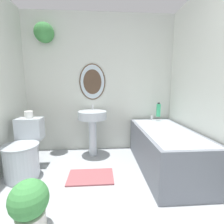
{
  "coord_description": "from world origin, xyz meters",
  "views": [
    {
      "loc": [
        0.0,
        -0.39,
        1.17
      ],
      "look_at": [
        0.14,
        1.58,
        0.86
      ],
      "focal_mm": 26.0,
      "sensor_mm": 36.0,
      "label": 1
    }
  ],
  "objects_px": {
    "toilet": "(24,153)",
    "potted_plant": "(29,204)",
    "shampoo_bottle": "(158,110)",
    "pedestal_sink": "(92,121)",
    "toilet_paper_roll": "(29,115)",
    "bathtub": "(165,148)"
  },
  "relations": [
    {
      "from": "toilet_paper_roll",
      "to": "potted_plant",
      "type": "bearing_deg",
      "value": -68.8
    },
    {
      "from": "toilet",
      "to": "shampoo_bottle",
      "type": "height_order",
      "value": "shampoo_bottle"
    },
    {
      "from": "bathtub",
      "to": "shampoo_bottle",
      "type": "bearing_deg",
      "value": 80.73
    },
    {
      "from": "toilet",
      "to": "shampoo_bottle",
      "type": "bearing_deg",
      "value": 17.51
    },
    {
      "from": "potted_plant",
      "to": "toilet_paper_roll",
      "type": "relative_size",
      "value": 4.02
    },
    {
      "from": "pedestal_sink",
      "to": "shampoo_bottle",
      "type": "xyz_separation_m",
      "value": [
        1.15,
        0.07,
        0.17
      ]
    },
    {
      "from": "pedestal_sink",
      "to": "toilet_paper_roll",
      "type": "xyz_separation_m",
      "value": [
        -0.88,
        -0.33,
        0.18
      ]
    },
    {
      "from": "bathtub",
      "to": "shampoo_bottle",
      "type": "relative_size",
      "value": 6.17
    },
    {
      "from": "toilet",
      "to": "toilet_paper_roll",
      "type": "height_order",
      "value": "toilet_paper_roll"
    },
    {
      "from": "bathtub",
      "to": "shampoo_bottle",
      "type": "distance_m",
      "value": 0.76
    },
    {
      "from": "toilet",
      "to": "potted_plant",
      "type": "bearing_deg",
      "value": -63.83
    },
    {
      "from": "toilet",
      "to": "pedestal_sink",
      "type": "xyz_separation_m",
      "value": [
        0.88,
        0.56,
        0.29
      ]
    },
    {
      "from": "toilet",
      "to": "shampoo_bottle",
      "type": "xyz_separation_m",
      "value": [
        2.02,
        0.64,
        0.45
      ]
    },
    {
      "from": "bathtub",
      "to": "toilet_paper_roll",
      "type": "distance_m",
      "value": 1.99
    },
    {
      "from": "bathtub",
      "to": "potted_plant",
      "type": "bearing_deg",
      "value": -147.94
    },
    {
      "from": "pedestal_sink",
      "to": "toilet_paper_roll",
      "type": "height_order",
      "value": "pedestal_sink"
    },
    {
      "from": "bathtub",
      "to": "toilet_paper_roll",
      "type": "bearing_deg",
      "value": 174.13
    },
    {
      "from": "pedestal_sink",
      "to": "shampoo_bottle",
      "type": "relative_size",
      "value": 3.54
    },
    {
      "from": "pedestal_sink",
      "to": "toilet_paper_roll",
      "type": "relative_size",
      "value": 7.82
    },
    {
      "from": "pedestal_sink",
      "to": "shampoo_bottle",
      "type": "bearing_deg",
      "value": 3.71
    },
    {
      "from": "potted_plant",
      "to": "toilet_paper_roll",
      "type": "bearing_deg",
      "value": 111.2
    },
    {
      "from": "bathtub",
      "to": "potted_plant",
      "type": "height_order",
      "value": "bathtub"
    }
  ]
}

